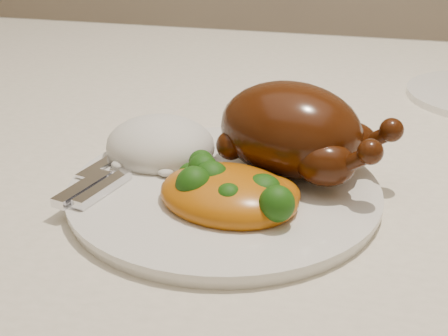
# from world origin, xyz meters

# --- Properties ---
(dining_table) EXTENTS (1.60, 0.90, 0.76)m
(dining_table) POSITION_xyz_m (0.00, 0.00, 0.67)
(dining_table) COLOR brown
(dining_table) RESTS_ON floor
(tablecloth) EXTENTS (1.73, 1.03, 0.18)m
(tablecloth) POSITION_xyz_m (0.00, 0.00, 0.74)
(tablecloth) COLOR white
(tablecloth) RESTS_ON dining_table
(dinner_plate) EXTENTS (0.32, 0.32, 0.01)m
(dinner_plate) POSITION_xyz_m (0.03, -0.21, 0.77)
(dinner_plate) COLOR silver
(dinner_plate) RESTS_ON tablecloth
(roast_chicken) EXTENTS (0.20, 0.16, 0.10)m
(roast_chicken) POSITION_xyz_m (0.10, -0.16, 0.83)
(roast_chicken) COLOR #3F1906
(roast_chicken) RESTS_ON dinner_plate
(rice_mound) EXTENTS (0.13, 0.12, 0.06)m
(rice_mound) POSITION_xyz_m (-0.05, -0.15, 0.79)
(rice_mound) COLOR white
(rice_mound) RESTS_ON dinner_plate
(mac_and_cheese) EXTENTS (0.15, 0.13, 0.05)m
(mac_and_cheese) POSITION_xyz_m (0.05, -0.24, 0.79)
(mac_and_cheese) COLOR #CC650D
(mac_and_cheese) RESTS_ON dinner_plate
(cutlery) EXTENTS (0.06, 0.18, 0.01)m
(cutlery) POSITION_xyz_m (-0.09, -0.23, 0.79)
(cutlery) COLOR silver
(cutlery) RESTS_ON dinner_plate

